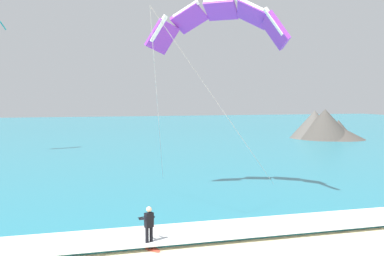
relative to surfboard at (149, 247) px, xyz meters
The scene contains 6 objects.
sea 59.91m from the surfboard, 91.08° to the left, with size 200.00×120.00×0.20m, color teal.
surf_foam 1.45m from the surfboard, 141.34° to the left, with size 200.00×2.79×0.04m, color white.
surfboard is the anchor object (origin of this frame).
kitesurfer 0.91m from the surfboard, 113.83° to the left, with size 0.66×0.65×1.69m.
kite_primary 13.86m from the surfboard, 53.79° to the left, with size 8.42×9.47×10.52m.
headland_right 49.50m from the surfboard, 49.91° to the left, with size 10.18×10.04×4.41m.
Camera 1 is at (-1.82, -2.81, 6.03)m, focal length 41.21 mm.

